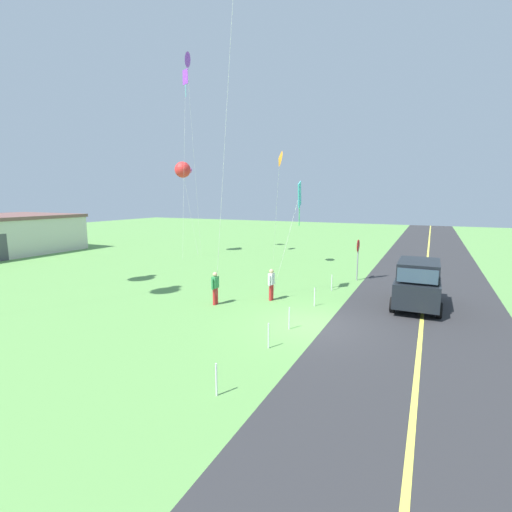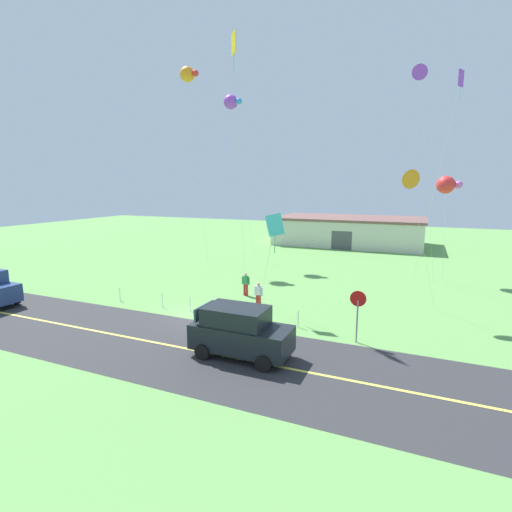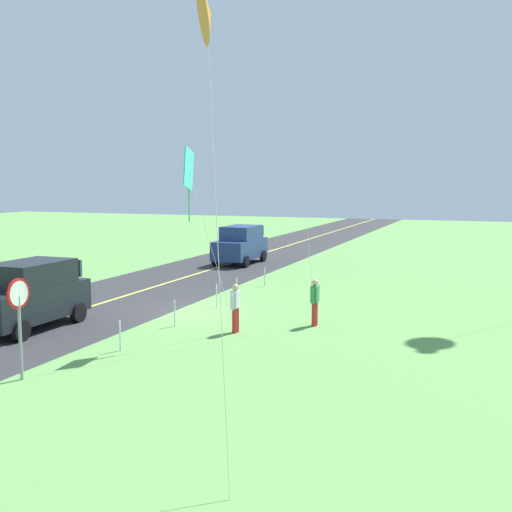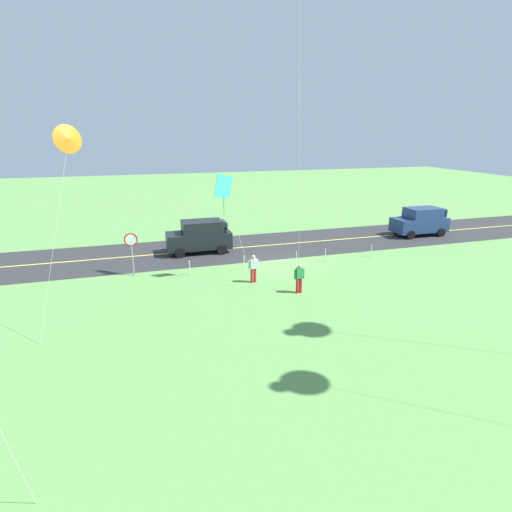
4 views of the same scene
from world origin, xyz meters
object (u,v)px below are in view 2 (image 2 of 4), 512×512
Objects in this scene: kite_blue_mid at (234,51)px; kite_cyan_top at (460,84)px; warehouse_distant at (349,231)px; kite_purple_back at (410,179)px; kite_yellow_high at (420,74)px; kite_pink_drift at (188,74)px; kite_orange_near at (447,185)px; kite_green_far at (231,102)px; kite_red_low at (275,226)px; car_suv_foreground at (240,331)px; person_adult_companion at (246,283)px; stop_sign at (358,306)px; person_adult_near at (258,294)px.

kite_cyan_top is (12.73, 11.91, -0.38)m from kite_blue_mid.
kite_cyan_top reaches higher than warehouse_distant.
kite_yellow_high is at bearing 90.92° from kite_purple_back.
kite_pink_drift is 1.16× the size of kite_cyan_top.
kite_yellow_high is 8.58m from kite_orange_near.
kite_green_far is 4.71m from kite_pink_drift.
kite_cyan_top is (23.02, 0.95, -2.88)m from kite_pink_drift.
kite_red_low is 0.33× the size of warehouse_distant.
kite_green_far is at bearing 117.47° from car_suv_foreground.
kite_cyan_top is at bearing -48.19° from kite_orange_near.
warehouse_distant is at bearing 54.29° from kite_pink_drift.
kite_orange_near is 0.45× the size of warehouse_distant.
person_adult_companion is at bearing -175.53° from kite_purple_back.
person_adult_companion is at bearing -42.92° from kite_pink_drift.
kite_pink_drift reaches higher than car_suv_foreground.
kite_pink_drift reaches higher than person_adult_companion.
kite_blue_mid reaches higher than car_suv_foreground.
kite_cyan_top reaches higher than kite_red_low.
kite_blue_mid reaches higher than stop_sign.
kite_red_low is 0.37× the size of kite_yellow_high.
kite_cyan_top is at bearing 55.38° from kite_red_low.
kite_cyan_top reaches higher than stop_sign.
kite_pink_drift is at bearing 127.51° from car_suv_foreground.
car_suv_foreground is 25.36m from kite_cyan_top.
kite_orange_near is (19.55, -1.40, -8.01)m from kite_green_far.
kite_pink_drift is 2.20× the size of kite_purple_back.
kite_yellow_high is at bearing 83.23° from stop_sign.
stop_sign reaches higher than person_adult_near.
kite_yellow_high is at bearing -134.70° from kite_orange_near.
person_adult_companion is 0.19× the size of kite_orange_near.
kite_yellow_high reaches higher than kite_red_low.
kite_yellow_high reaches higher than warehouse_distant.
kite_yellow_high reaches higher than car_suv_foreground.
kite_pink_drift is (-14.16, 18.45, 16.61)m from car_suv_foreground.
stop_sign is 28.69m from kite_pink_drift.
person_adult_near is 0.19× the size of kite_purple_back.
kite_pink_drift is (-12.22, 11.78, 16.90)m from person_adult_near.
kite_orange_near reaches higher than warehouse_distant.
kite_purple_back is at bearing 165.82° from person_adult_near.
stop_sign is at bearing 153.40° from person_adult_companion.
warehouse_distant is (0.37, 29.29, 0.89)m from person_adult_near.
stop_sign is 20.97m from kite_cyan_top.
car_suv_foreground is 0.27× the size of kite_green_far.
kite_pink_drift is 24.97m from kite_orange_near.
person_adult_near is 22.48m from kite_green_far.
person_adult_companion is 21.66m from kite_cyan_top.
kite_yellow_high is at bearing -12.89° from kite_green_far.
kite_blue_mid is 0.89× the size of warehouse_distant.
kite_cyan_top is (10.81, 12.73, 14.02)m from person_adult_near.
person_adult_near is 18.03m from kite_orange_near.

